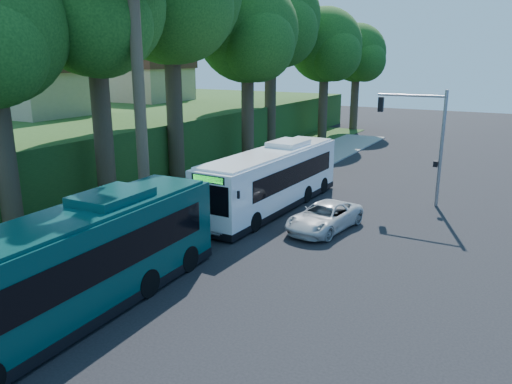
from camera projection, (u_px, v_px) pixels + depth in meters
The scene contains 16 objects.
ground at pixel (296, 243), 24.41m from camera, with size 140.00×140.00×0.00m, color black.
sidewalk at pixel (177, 219), 27.82m from camera, with size 4.50×70.00×0.12m, color gray.
red_curb at pixel (164, 250), 23.36m from camera, with size 0.25×30.00×0.13m, color maroon.
grass_verge at pixel (157, 188), 34.72m from camera, with size 8.00×70.00×0.06m, color #234719.
bus_shelter at pixel (141, 202), 24.93m from camera, with size 3.20×1.51×2.55m.
stop_sign_pole at pixel (140, 214), 22.18m from camera, with size 0.35×0.06×3.17m.
traffic_signal_pole at pixel (425, 133), 29.91m from camera, with size 4.10×0.30×7.00m.
hillside_backdrop at pixel (117, 125), 48.86m from camera, with size 24.00×60.00×8.80m.
tree_0 at pixel (94, 12), 27.30m from camera, with size 8.40×8.00×15.70m.
tree_2 at pixel (248, 36), 40.74m from camera, with size 8.82×8.40×15.12m.
tree_3 at pixel (272, 23), 48.02m from camera, with size 10.08×9.60×17.28m.
tree_4 at pixel (326, 49), 54.20m from camera, with size 8.40×8.00×14.14m.
tree_5 at pixel (357, 56), 60.68m from camera, with size 7.35×7.00×12.86m.
white_bus at pixel (273, 178), 29.73m from camera, with size 3.09×12.86×3.81m.
teal_bus at pixel (73, 264), 17.10m from camera, with size 3.31×13.53×4.01m.
pickup at pixel (324, 217), 26.19m from camera, with size 2.35×5.10×1.42m, color silver.
Camera 1 is at (9.41, -20.97, 8.80)m, focal length 35.00 mm.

